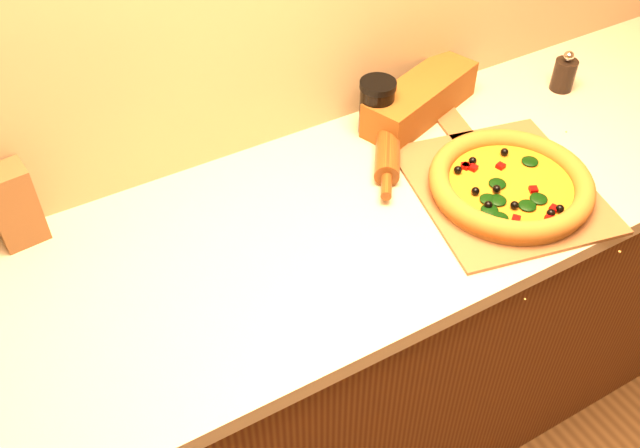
{
  "coord_description": "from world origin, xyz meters",
  "views": [
    {
      "loc": [
        -0.61,
        0.45,
        1.97
      ],
      "look_at": [
        -0.08,
        1.38,
        0.96
      ],
      "focal_mm": 40.0,
      "sensor_mm": 36.0,
      "label": 1
    }
  ],
  "objects": [
    {
      "name": "pepper_grinder",
      "position": [
        0.79,
        1.57,
        0.95
      ],
      "size": [
        0.06,
        0.06,
        0.11
      ],
      "color": "black",
      "rests_on": "countertop"
    },
    {
      "name": "dark_jar",
      "position": [
        0.24,
        1.66,
        0.97
      ],
      "size": [
        0.09,
        0.09,
        0.14
      ],
      "color": "black",
      "rests_on": "countertop"
    },
    {
      "name": "pizza_peel",
      "position": [
        0.38,
        1.34,
        0.9
      ],
      "size": [
        0.48,
        0.62,
        0.01
      ],
      "rotation": [
        0.0,
        0.0,
        -0.21
      ],
      "color": "brown",
      "rests_on": "countertop"
    },
    {
      "name": "paper_bag",
      "position": [
        -0.61,
        1.71,
        0.99
      ],
      "size": [
        0.1,
        0.08,
        0.18
      ],
      "primitive_type": "cube",
      "rotation": [
        0.0,
        0.0,
        0.1
      ],
      "color": "brown",
      "rests_on": "countertop"
    },
    {
      "name": "cabinet",
      "position": [
        0.0,
        1.43,
        0.43
      ],
      "size": [
        2.8,
        0.65,
        0.86
      ],
      "primitive_type": "cube",
      "color": "#4A210F",
      "rests_on": "ground"
    },
    {
      "name": "rolling_pin",
      "position": [
        0.23,
        1.58,
        0.93
      ],
      "size": [
        0.27,
        0.36,
        0.06
      ],
      "rotation": [
        0.0,
        0.0,
        0.96
      ],
      "color": "#5B290F",
      "rests_on": "countertop"
    },
    {
      "name": "countertop",
      "position": [
        0.0,
        1.43,
        0.88
      ],
      "size": [
        2.84,
        0.68,
        0.04
      ],
      "primitive_type": "cube",
      "color": "#C3B098",
      "rests_on": "cabinet"
    },
    {
      "name": "pizza",
      "position": [
        0.37,
        1.3,
        0.93
      ],
      "size": [
        0.37,
        0.37,
        0.05
      ],
      "color": "#C47C31",
      "rests_on": "pizza_peel"
    },
    {
      "name": "bread_bag",
      "position": [
        0.38,
        1.66,
        0.95
      ],
      "size": [
        0.37,
        0.23,
        0.1
      ],
      "primitive_type": "cube",
      "rotation": [
        0.0,
        0.0,
        0.34
      ],
      "color": "brown",
      "rests_on": "countertop"
    }
  ]
}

